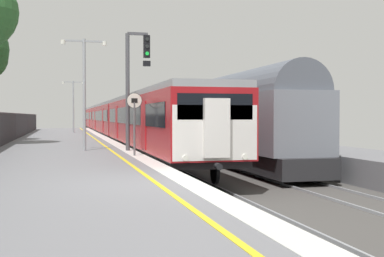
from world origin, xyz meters
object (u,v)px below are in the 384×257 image
speed_limit_sign (134,115)px  platform_lamp_far (73,101)px  freight_train_adjacent_track (186,116)px  platform_lamp_mid (84,84)px  commuter_train_at_platform (114,119)px  signal_gantry (134,77)px

speed_limit_sign → platform_lamp_far: (-1.74, 28.88, 1.34)m
freight_train_adjacent_track → platform_lamp_mid: (-7.59, -12.17, 1.46)m
commuter_train_at_platform → platform_lamp_far: size_ratio=13.29×
signal_gantry → speed_limit_sign: signal_gantry is taller
freight_train_adjacent_track → platform_lamp_far: 15.29m
commuter_train_at_platform → freight_train_adjacent_track: freight_train_adjacent_track is taller
freight_train_adjacent_track → speed_limit_sign: (-5.85, -15.67, 0.05)m
platform_lamp_mid → platform_lamp_far: (0.00, 25.38, -0.07)m
signal_gantry → platform_lamp_mid: (-2.11, 0.62, -0.29)m
signal_gantry → speed_limit_sign: (-0.36, -2.88, -1.70)m
signal_gantry → commuter_train_at_platform: bearing=86.5°
signal_gantry → speed_limit_sign: size_ratio=2.15×
speed_limit_sign → platform_lamp_mid: bearing=116.4°
signal_gantry → platform_lamp_far: 26.09m
signal_gantry → platform_lamp_mid: 2.21m
freight_train_adjacent_track → platform_lamp_far: (-7.59, 13.21, 1.38)m
commuter_train_at_platform → platform_lamp_far: bearing=153.1°
freight_train_adjacent_track → signal_gantry: 14.03m
freight_train_adjacent_track → commuter_train_at_platform: bearing=109.4°
platform_lamp_far → signal_gantry: bearing=-85.4°
signal_gantry → speed_limit_sign: 3.36m
freight_train_adjacent_track → platform_lamp_far: bearing=119.9°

